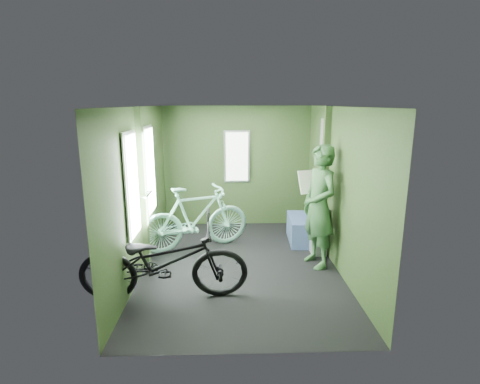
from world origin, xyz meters
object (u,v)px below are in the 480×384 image
object	(u,v)px
bicycle_black	(166,301)
waste_box	(319,230)
bench_seat	(304,226)
bicycle_mint	(196,250)
passenger	(319,206)

from	to	relation	value
bicycle_black	waste_box	bearing A→B (deg)	-59.71
bicycle_black	bench_seat	size ratio (longest dim) A/B	2.21
bicycle_mint	bench_seat	size ratio (longest dim) A/B	2.00
waste_box	bicycle_black	bearing A→B (deg)	-146.81
passenger	waste_box	world-z (taller)	passenger
bench_seat	waste_box	bearing A→B (deg)	-74.74
passenger	bench_seat	xyz separation A→B (m)	(0.01, 0.98, -0.63)
bicycle_black	waste_box	world-z (taller)	waste_box
bicycle_mint	waste_box	size ratio (longest dim) A/B	2.36
waste_box	bench_seat	bearing A→B (deg)	102.10
waste_box	passenger	bearing A→B (deg)	-105.65
bicycle_black	bench_seat	xyz separation A→B (m)	(2.08, 1.98, 0.27)
bicycle_black	passenger	bearing A→B (deg)	-67.25
bicycle_mint	bench_seat	distance (m)	1.90
passenger	bicycle_black	bearing A→B (deg)	-83.02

